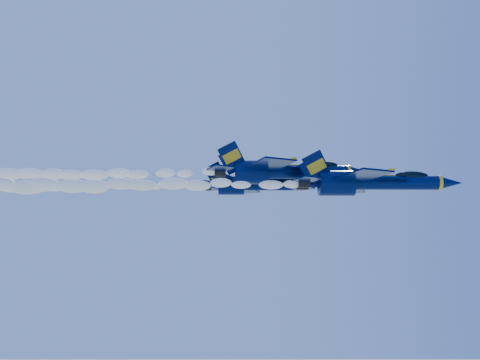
{
  "coord_description": "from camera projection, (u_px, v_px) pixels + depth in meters",
  "views": [
    {
      "loc": [
        -0.8,
        -72.27,
        138.77
      ],
      "look_at": [
        -0.12,
        -4.79,
        151.88
      ],
      "focal_mm": 40.0,
      "sensor_mm": 36.0,
      "label": 1
    }
  ],
  "objects": [
    {
      "name": "jet_lead",
      "position": [
        369.0,
        182.0,
        63.69
      ],
      "size": [
        19.75,
        16.2,
        7.34
      ],
      "color": "#000C3C"
    },
    {
      "name": "smoke_trail_jet_lead",
      "position": [
        55.0,
        186.0,
        63.22
      ],
      "size": [
        57.89,
        2.52,
        2.26
      ],
      "primitive_type": "ellipsoid",
      "color": "white"
    },
    {
      "name": "jet_second",
      "position": [
        282.0,
        171.0,
        68.3
      ],
      "size": [
        19.91,
        16.33,
        7.4
      ],
      "color": "#000C3C"
    },
    {
      "name": "jet_third",
      "position": [
        255.0,
        185.0,
        74.49
      ],
      "size": [
        16.81,
        13.79,
        6.25
      ],
      "color": "#000C3C"
    }
  ]
}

